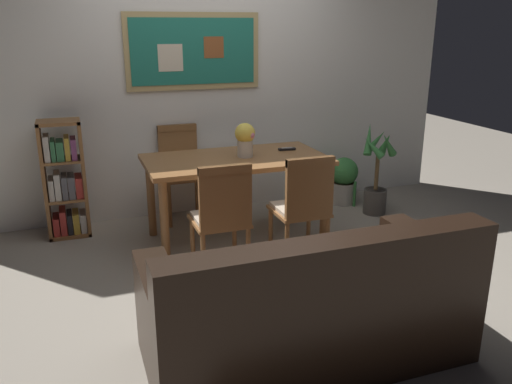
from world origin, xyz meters
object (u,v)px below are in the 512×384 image
(dining_chair_near_right, at_px, (304,202))
(dining_chair_far_left, at_px, (181,164))
(potted_ivy, at_px, (344,180))
(tv_remote, at_px, (287,149))
(dining_chair_near_left, at_px, (222,212))
(dining_table, at_px, (236,169))
(potted_palm, at_px, (376,179))
(leather_couch, at_px, (309,311))
(flower_vase, at_px, (245,138))
(bookshelf, at_px, (65,183))

(dining_chair_near_right, height_order, dining_chair_far_left, same)
(dining_chair_far_left, bearing_deg, potted_ivy, -5.47)
(dining_chair_near_right, distance_m, tv_remote, 0.87)
(dining_chair_near_left, bearing_deg, tv_remote, 43.77)
(dining_table, distance_m, potted_palm, 1.55)
(dining_chair_near_left, distance_m, dining_chair_far_left, 1.44)
(tv_remote, bearing_deg, leather_couch, -109.29)
(dining_chair_far_left, xyz_separation_m, potted_ivy, (1.71, -0.16, -0.28))
(dining_chair_near_right, bearing_deg, leather_couch, -112.92)
(dining_table, relative_size, flower_vase, 5.29)
(dining_chair_far_left, height_order, leather_couch, dining_chair_far_left)
(flower_vase, distance_m, tv_remote, 0.47)
(bookshelf, distance_m, flower_vase, 1.66)
(leather_couch, bearing_deg, dining_chair_near_left, 98.90)
(dining_chair_near_right, height_order, dining_chair_near_left, same)
(dining_chair_far_left, bearing_deg, dining_chair_near_right, -65.69)
(dining_chair_far_left, xyz_separation_m, flower_vase, (0.42, -0.73, 0.38))
(dining_table, height_order, dining_chair_far_left, dining_chair_far_left)
(dining_chair_near_left, height_order, potted_palm, potted_palm)
(tv_remote, bearing_deg, dining_chair_near_right, -104.04)
(leather_couch, height_order, potted_ivy, leather_couch)
(dining_table, bearing_deg, dining_chair_near_right, -66.37)
(flower_vase, bearing_deg, bookshelf, 157.74)
(potted_palm, bearing_deg, dining_chair_near_left, -154.65)
(flower_vase, bearing_deg, leather_couch, -97.63)
(dining_chair_near_right, height_order, bookshelf, bookshelf)
(dining_table, xyz_separation_m, dining_chair_far_left, (-0.34, 0.72, -0.11))
(dining_chair_far_left, bearing_deg, leather_couch, -86.08)
(dining_chair_near_right, relative_size, potted_ivy, 1.76)
(dining_chair_near_left, relative_size, flower_vase, 3.11)
(bookshelf, height_order, potted_palm, bookshelf)
(leather_couch, relative_size, flower_vase, 6.16)
(dining_chair_near_left, xyz_separation_m, potted_ivy, (1.71, 1.28, -0.28))
(flower_vase, height_order, tv_remote, flower_vase)
(dining_chair_near_right, relative_size, potted_palm, 0.99)
(dining_table, distance_m, dining_chair_near_right, 0.79)
(dining_table, xyz_separation_m, tv_remote, (0.52, 0.10, 0.11))
(leather_couch, distance_m, potted_ivy, 2.85)
(dining_chair_near_right, bearing_deg, dining_table, 113.63)
(dining_table, xyz_separation_m, potted_ivy, (1.38, 0.56, -0.39))
(dining_chair_far_left, distance_m, potted_palm, 1.94)
(dining_chair_near_right, height_order, tv_remote, dining_chair_near_right)
(flower_vase, relative_size, tv_remote, 1.83)
(potted_ivy, distance_m, potted_palm, 0.44)
(dining_chair_near_right, distance_m, leather_couch, 1.24)
(dining_table, height_order, dining_chair_near_right, dining_chair_near_right)
(leather_couch, relative_size, tv_remote, 11.28)
(leather_couch, distance_m, tv_remote, 2.10)
(tv_remote, bearing_deg, flower_vase, -166.31)
(bookshelf, xyz_separation_m, potted_palm, (2.92, -0.44, -0.12))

